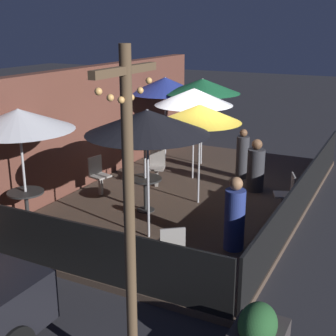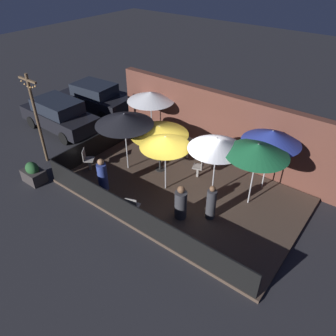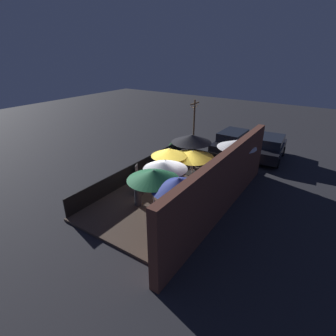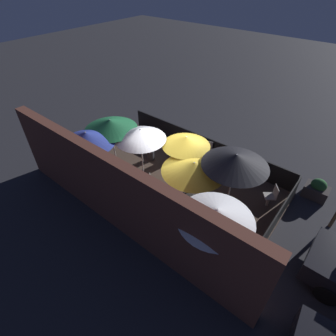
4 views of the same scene
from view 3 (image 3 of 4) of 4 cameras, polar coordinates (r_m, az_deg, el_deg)
name	(u,v)px [view 3 (image 3 of 4)]	position (r m, az deg, el deg)	size (l,w,h in m)	color
ground_plane	(169,196)	(13.74, 0.23, -6.04)	(60.00, 60.00, 0.00)	#26262B
patio_deck	(169,195)	(13.71, 0.24, -5.82)	(8.90, 5.32, 0.12)	#47382D
building_wall	(224,184)	(11.86, 12.00, -3.45)	(10.50, 0.36, 3.06)	brown
fence_front	(130,173)	(14.90, -8.18, -1.18)	(8.70, 0.05, 0.95)	black
fence_side_left	(207,159)	(16.96, 8.47, 2.05)	(0.05, 5.12, 0.95)	black
patio_umbrella_0	(193,154)	(13.78, 5.38, 3.07)	(2.29, 2.29, 2.03)	#B2B2B7
patio_umbrella_1	(237,144)	(14.64, 14.79, 5.15)	(2.12, 2.12, 2.43)	#B2B2B7
patio_umbrella_2	(153,175)	(10.45, -3.23, -1.51)	(2.14, 2.14, 2.49)	#B2B2B7
patio_umbrella_3	(178,184)	(9.88, 2.27, -3.43)	(2.12, 2.12, 2.47)	#B2B2B7
patio_umbrella_4	(165,164)	(11.65, -0.60, 0.82)	(2.01, 2.01, 2.40)	#B2B2B7
patio_umbrella_5	(192,138)	(14.92, 5.14, 6.43)	(2.28, 2.28, 2.49)	#B2B2B7
patio_umbrella_6	(169,152)	(13.34, 0.23, 3.48)	(1.85, 1.85, 2.28)	#B2B2B7
dining_table_0	(192,176)	(14.29, 5.18, -1.69)	(0.72, 0.72, 0.75)	black
dining_table_1	(234,171)	(15.23, 14.15, -0.62)	(0.72, 0.72, 0.76)	black
patio_chair_0	(186,191)	(12.86, 3.95, -5.12)	(0.51, 0.51, 0.94)	gray
patio_chair_1	(185,156)	(17.01, 3.69, 2.54)	(0.56, 0.56, 0.95)	gray
patio_chair_2	(138,172)	(14.95, -6.44, -0.84)	(0.52, 0.52, 0.93)	gray
patio_chair_3	(214,187)	(13.44, 10.02, -4.11)	(0.49, 0.49, 0.93)	gray
patron_0	(139,184)	(13.46, -6.34, -3.49)	(0.51, 0.51, 1.31)	#333338
patron_1	(138,194)	(12.56, -6.59, -5.56)	(0.42, 0.42, 1.33)	#333338
patron_2	(165,161)	(16.06, -0.64, 1.61)	(0.52, 0.52, 1.38)	navy
planter_box	(172,150)	(18.94, 0.90, 4.04)	(0.90, 0.63, 0.89)	#332D2D
light_post	(194,125)	(18.55, 5.66, 9.33)	(1.10, 0.12, 3.91)	brown
parked_car_0	(232,142)	(19.71, 13.78, 5.59)	(4.35, 1.85, 1.62)	black
parked_car_1	(270,148)	(19.26, 21.23, 4.17)	(4.14, 2.03, 1.62)	black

